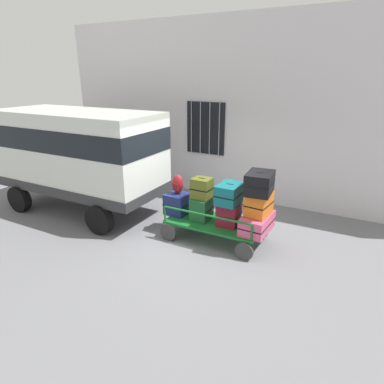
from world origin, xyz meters
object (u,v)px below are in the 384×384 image
at_px(suitcase_midleft_bottom, 202,209).
at_px(suitcase_midright_top, 260,183).
at_px(suitcase_midright_bottom, 257,223).
at_px(suitcase_left_bottom, 177,204).
at_px(suitcase_midright_middle, 259,203).
at_px(luggage_cart, 215,225).
at_px(suitcase_center_bottom, 229,214).
at_px(suitcase_center_middle, 230,194).
at_px(suitcase_midleft_middle, 202,188).
at_px(backpack, 178,184).
at_px(van, 79,151).

height_order(suitcase_midleft_bottom, suitcase_midright_top, suitcase_midright_top).
xyz_separation_m(suitcase_midleft_bottom, suitcase_midright_bottom, (1.28, 0.01, -0.07)).
relative_size(suitcase_left_bottom, suitcase_midright_middle, 0.82).
distance_m(luggage_cart, suitcase_center_bottom, 0.46).
height_order(suitcase_left_bottom, suitcase_center_middle, suitcase_center_middle).
height_order(suitcase_left_bottom, suitcase_midright_top, suitcase_midright_top).
relative_size(suitcase_center_middle, suitcase_midright_middle, 1.02).
height_order(suitcase_midleft_middle, suitcase_midright_middle, suitcase_midleft_middle).
bearing_deg(suitcase_left_bottom, suitcase_midright_top, -1.50).
relative_size(suitcase_midleft_bottom, suitcase_midright_bottom, 0.56).
bearing_deg(backpack, suitcase_midright_top, -2.28).
bearing_deg(suitcase_center_bottom, van, -179.02).
height_order(van, suitcase_midleft_middle, van).
bearing_deg(suitcase_midright_middle, suitcase_center_middle, -178.26).
bearing_deg(suitcase_midleft_middle, suitcase_midleft_bottom, -90.00).
bearing_deg(suitcase_center_middle, suitcase_center_bottom, 90.00).
height_order(suitcase_midleft_middle, backpack, suitcase_midleft_middle).
bearing_deg(suitcase_midleft_middle, luggage_cart, 1.72).
relative_size(luggage_cart, suitcase_midright_middle, 3.33).
bearing_deg(suitcase_midleft_middle, suitcase_left_bottom, 178.11).
relative_size(luggage_cart, suitcase_left_bottom, 4.03).
bearing_deg(backpack, suitcase_left_bottom, -83.83).
height_order(suitcase_midleft_bottom, suitcase_center_middle, suitcase_center_middle).
distance_m(suitcase_midleft_middle, suitcase_center_bottom, 0.80).
bearing_deg(suitcase_center_bottom, luggage_cart, -177.71).
height_order(suitcase_left_bottom, suitcase_midright_middle, suitcase_midright_middle).
relative_size(suitcase_midleft_middle, suitcase_midright_bottom, 0.49).
relative_size(suitcase_center_bottom, suitcase_midright_top, 0.70).
relative_size(van, suitcase_left_bottom, 8.35).
distance_m(suitcase_midright_bottom, backpack, 1.99).
bearing_deg(suitcase_midleft_bottom, suitcase_midright_bottom, 0.29).
height_order(suitcase_center_middle, suitcase_midright_middle, suitcase_center_middle).
height_order(suitcase_midleft_middle, suitcase_midright_top, suitcase_midright_top).
bearing_deg(suitcase_midright_middle, suitcase_midright_bottom, -90.00).
relative_size(suitcase_left_bottom, suitcase_center_middle, 0.81).
bearing_deg(suitcase_midleft_bottom, van, -179.31).
distance_m(suitcase_center_bottom, suitcase_midright_bottom, 0.64).
relative_size(suitcase_midleft_bottom, backpack, 1.18).
bearing_deg(suitcase_center_middle, suitcase_midleft_bottom, -177.72).
distance_m(van, suitcase_midright_bottom, 4.93).
bearing_deg(luggage_cart, suitcase_midright_bottom, -0.57).
bearing_deg(suitcase_center_bottom, suitcase_midright_bottom, -2.00).
bearing_deg(suitcase_midleft_middle, van, -179.20).
relative_size(suitcase_center_middle, backpack, 1.49).
height_order(suitcase_midleft_middle, suitcase_midright_bottom, suitcase_midleft_middle).
distance_m(suitcase_left_bottom, backpack, 0.47).
distance_m(luggage_cart, backpack, 1.24).
xyz_separation_m(suitcase_midleft_bottom, backpack, (-0.64, 0.05, 0.46)).
relative_size(suitcase_center_bottom, suitcase_midright_middle, 0.80).
relative_size(luggage_cart, backpack, 4.88).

